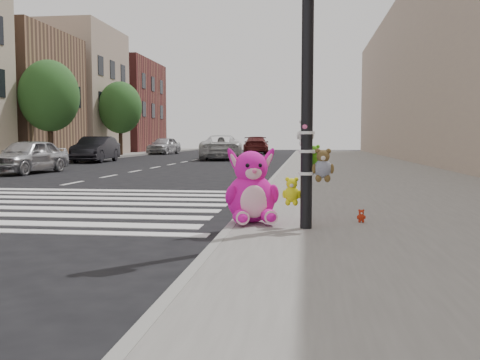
% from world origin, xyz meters
% --- Properties ---
extents(ground, '(120.00, 120.00, 0.00)m').
position_xyz_m(ground, '(0.00, 0.00, 0.00)').
color(ground, black).
rests_on(ground, ground).
extents(sidewalk_near, '(7.00, 80.00, 0.14)m').
position_xyz_m(sidewalk_near, '(5.00, 10.00, 0.07)').
color(sidewalk_near, slate).
rests_on(sidewalk_near, ground).
extents(curb_edge, '(0.12, 80.00, 0.15)m').
position_xyz_m(curb_edge, '(1.55, 10.00, 0.07)').
color(curb_edge, gray).
rests_on(curb_edge, ground).
extents(bld_far_c, '(6.00, 8.00, 8.00)m').
position_xyz_m(bld_far_c, '(-15.50, 26.00, 4.00)').
color(bld_far_c, '#8D634B').
rests_on(bld_far_c, ground).
extents(bld_far_d, '(6.00, 8.00, 10.00)m').
position_xyz_m(bld_far_d, '(-15.50, 35.00, 5.00)').
color(bld_far_d, '#A28B7C').
rests_on(bld_far_d, ground).
extents(bld_far_e, '(6.00, 10.00, 9.00)m').
position_xyz_m(bld_far_e, '(-15.50, 46.00, 4.50)').
color(bld_far_e, brown).
rests_on(bld_far_e, ground).
extents(signal_pole, '(0.71, 0.48, 4.00)m').
position_xyz_m(signal_pole, '(2.62, 1.81, 1.74)').
color(signal_pole, black).
rests_on(signal_pole, sidewalk_near).
extents(tree_far_b, '(3.20, 3.20, 5.44)m').
position_xyz_m(tree_far_b, '(-11.20, 22.00, 3.65)').
color(tree_far_b, '#382619').
rests_on(tree_far_b, sidewalk_far).
extents(tree_far_c, '(3.20, 3.20, 5.44)m').
position_xyz_m(tree_far_c, '(-11.20, 33.00, 3.65)').
color(tree_far_c, '#382619').
rests_on(tree_far_c, sidewalk_far).
extents(pink_bunny, '(0.88, 0.96, 1.11)m').
position_xyz_m(pink_bunny, '(1.81, 2.17, 0.59)').
color(pink_bunny, '#EB13AB').
rests_on(pink_bunny, sidewalk_near).
extents(red_teddy, '(0.14, 0.10, 0.19)m').
position_xyz_m(red_teddy, '(3.40, 2.40, 0.24)').
color(red_teddy, '#B22811').
rests_on(red_teddy, sidewalk_near).
extents(car_silver_far, '(1.97, 4.11, 1.35)m').
position_xyz_m(car_silver_far, '(-8.25, 14.21, 0.68)').
color(car_silver_far, '#B1B2B6').
rests_on(car_silver_far, ground).
extents(car_dark_far, '(1.86, 4.61, 1.49)m').
position_xyz_m(car_dark_far, '(-9.54, 24.17, 0.74)').
color(car_dark_far, black).
rests_on(car_dark_far, ground).
extents(car_white_near, '(3.36, 6.00, 1.58)m').
position_xyz_m(car_white_near, '(-2.91, 28.77, 0.79)').
color(car_white_near, silver).
rests_on(car_white_near, ground).
extents(car_maroon_near, '(2.50, 5.43, 1.54)m').
position_xyz_m(car_maroon_near, '(-1.89, 41.92, 0.77)').
color(car_maroon_near, '#5B1A1A').
rests_on(car_maroon_near, ground).
extents(car_silver_deep, '(2.33, 4.65, 1.52)m').
position_xyz_m(car_silver_deep, '(-9.80, 39.99, 0.76)').
color(car_silver_deep, silver).
rests_on(car_silver_deep, ground).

